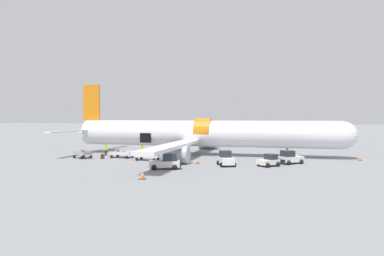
{
  "coord_description": "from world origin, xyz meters",
  "views": [
    {
      "loc": [
        11.12,
        -40.93,
        5.48
      ],
      "look_at": [
        -0.66,
        5.09,
        4.01
      ],
      "focal_mm": 32.0,
      "sensor_mm": 36.0,
      "label": 1
    }
  ],
  "objects_px": {
    "suitcase_on_tarmac_upright": "(102,157)",
    "baggage_tug_lead": "(226,159)",
    "baggage_cart_queued": "(147,156)",
    "baggage_tug_rear": "(269,161)",
    "ground_crew_loader_b": "(106,150)",
    "baggage_cart_loading": "(122,154)",
    "ground_crew_loader_a": "(153,150)",
    "airplane": "(200,134)",
    "baggage_tug_spare": "(290,158)",
    "ground_crew_driver": "(142,151)",
    "baggage_tug_mid": "(166,163)",
    "baggage_cart_empty": "(83,155)"
  },
  "relations": [
    {
      "from": "baggage_tug_mid",
      "to": "baggage_cart_queued",
      "type": "height_order",
      "value": "baggage_tug_mid"
    },
    {
      "from": "baggage_tug_rear",
      "to": "baggage_tug_spare",
      "type": "relative_size",
      "value": 0.85
    },
    {
      "from": "ground_crew_loader_b",
      "to": "suitcase_on_tarmac_upright",
      "type": "height_order",
      "value": "ground_crew_loader_b"
    },
    {
      "from": "baggage_tug_mid",
      "to": "baggage_tug_rear",
      "type": "height_order",
      "value": "baggage_tug_mid"
    },
    {
      "from": "baggage_cart_queued",
      "to": "baggage_tug_spare",
      "type": "bearing_deg",
      "value": 3.66
    },
    {
      "from": "baggage_tug_rear",
      "to": "baggage_cart_loading",
      "type": "distance_m",
      "value": 19.93
    },
    {
      "from": "baggage_cart_empty",
      "to": "baggage_tug_rear",
      "type": "bearing_deg",
      "value": -3.68
    },
    {
      "from": "airplane",
      "to": "baggage_tug_rear",
      "type": "height_order",
      "value": "airplane"
    },
    {
      "from": "baggage_tug_lead",
      "to": "ground_crew_loader_a",
      "type": "height_order",
      "value": "baggage_tug_lead"
    },
    {
      "from": "baggage_tug_lead",
      "to": "ground_crew_loader_a",
      "type": "relative_size",
      "value": 1.76
    },
    {
      "from": "baggage_tug_spare",
      "to": "ground_crew_loader_b",
      "type": "distance_m",
      "value": 25.59
    },
    {
      "from": "baggage_cart_loading",
      "to": "ground_crew_loader_a",
      "type": "relative_size",
      "value": 2.44
    },
    {
      "from": "suitcase_on_tarmac_upright",
      "to": "baggage_cart_queued",
      "type": "bearing_deg",
      "value": -0.31
    },
    {
      "from": "baggage_tug_spare",
      "to": "baggage_cart_loading",
      "type": "height_order",
      "value": "baggage_tug_spare"
    },
    {
      "from": "baggage_tug_spare",
      "to": "suitcase_on_tarmac_upright",
      "type": "height_order",
      "value": "baggage_tug_spare"
    },
    {
      "from": "ground_crew_driver",
      "to": "ground_crew_loader_b",
      "type": "bearing_deg",
      "value": 168.22
    },
    {
      "from": "baggage_cart_queued",
      "to": "ground_crew_loader_b",
      "type": "height_order",
      "value": "ground_crew_loader_b"
    },
    {
      "from": "baggage_cart_empty",
      "to": "ground_crew_loader_b",
      "type": "xyz_separation_m",
      "value": [
        1.34,
        3.72,
        0.36
      ]
    },
    {
      "from": "baggage_cart_queued",
      "to": "ground_crew_loader_a",
      "type": "relative_size",
      "value": 2.54
    },
    {
      "from": "baggage_tug_mid",
      "to": "baggage_cart_loading",
      "type": "relative_size",
      "value": 0.87
    },
    {
      "from": "airplane",
      "to": "ground_crew_loader_b",
      "type": "xyz_separation_m",
      "value": [
        -13.1,
        -3.9,
        -2.21
      ]
    },
    {
      "from": "baggage_cart_empty",
      "to": "suitcase_on_tarmac_upright",
      "type": "relative_size",
      "value": 5.22
    },
    {
      "from": "ground_crew_loader_b",
      "to": "ground_crew_driver",
      "type": "bearing_deg",
      "value": -11.78
    },
    {
      "from": "baggage_tug_rear",
      "to": "baggage_cart_empty",
      "type": "bearing_deg",
      "value": 176.32
    },
    {
      "from": "airplane",
      "to": "ground_crew_driver",
      "type": "bearing_deg",
      "value": -143.48
    },
    {
      "from": "ground_crew_driver",
      "to": "suitcase_on_tarmac_upright",
      "type": "height_order",
      "value": "ground_crew_driver"
    },
    {
      "from": "baggage_tug_spare",
      "to": "baggage_cart_empty",
      "type": "distance_m",
      "value": 26.82
    },
    {
      "from": "baggage_tug_lead",
      "to": "baggage_tug_rear",
      "type": "distance_m",
      "value": 4.81
    },
    {
      "from": "baggage_cart_queued",
      "to": "suitcase_on_tarmac_upright",
      "type": "height_order",
      "value": "baggage_cart_queued"
    },
    {
      "from": "ground_crew_loader_a",
      "to": "baggage_tug_spare",
      "type": "bearing_deg",
      "value": -11.09
    },
    {
      "from": "airplane",
      "to": "baggage_cart_empty",
      "type": "bearing_deg",
      "value": -152.17
    },
    {
      "from": "baggage_cart_empty",
      "to": "ground_crew_loader_b",
      "type": "bearing_deg",
      "value": 70.21
    },
    {
      "from": "ground_crew_driver",
      "to": "suitcase_on_tarmac_upright",
      "type": "xyz_separation_m",
      "value": [
        -4.56,
        -2.43,
        -0.68
      ]
    },
    {
      "from": "baggage_tug_rear",
      "to": "ground_crew_loader_a",
      "type": "height_order",
      "value": "ground_crew_loader_a"
    },
    {
      "from": "baggage_cart_queued",
      "to": "ground_crew_driver",
      "type": "relative_size",
      "value": 2.35
    },
    {
      "from": "baggage_cart_loading",
      "to": "ground_crew_loader_b",
      "type": "relative_size",
      "value": 2.52
    },
    {
      "from": "baggage_tug_lead",
      "to": "baggage_cart_queued",
      "type": "distance_m",
      "value": 10.73
    },
    {
      "from": "baggage_cart_empty",
      "to": "ground_crew_driver",
      "type": "bearing_deg",
      "value": 18.19
    },
    {
      "from": "baggage_cart_loading",
      "to": "suitcase_on_tarmac_upright",
      "type": "xyz_separation_m",
      "value": [
        -1.95,
        -1.94,
        -0.2
      ]
    },
    {
      "from": "baggage_tug_rear",
      "to": "baggage_cart_queued",
      "type": "height_order",
      "value": "baggage_tug_rear"
    },
    {
      "from": "baggage_tug_lead",
      "to": "ground_crew_driver",
      "type": "height_order",
      "value": "ground_crew_driver"
    },
    {
      "from": "baggage_tug_spare",
      "to": "suitcase_on_tarmac_upright",
      "type": "relative_size",
      "value": 4.82
    },
    {
      "from": "baggage_cart_queued",
      "to": "ground_crew_loader_a",
      "type": "distance_m",
      "value": 4.9
    },
    {
      "from": "airplane",
      "to": "baggage_tug_spare",
      "type": "xyz_separation_m",
      "value": [
        12.35,
        -6.52,
        -2.38
      ]
    },
    {
      "from": "suitcase_on_tarmac_upright",
      "to": "baggage_tug_lead",
      "type": "bearing_deg",
      "value": -8.22
    },
    {
      "from": "suitcase_on_tarmac_upright",
      "to": "baggage_tug_mid",
      "type": "bearing_deg",
      "value": -30.12
    },
    {
      "from": "baggage_tug_lead",
      "to": "baggage_tug_spare",
      "type": "relative_size",
      "value": 0.94
    },
    {
      "from": "baggage_cart_loading",
      "to": "suitcase_on_tarmac_upright",
      "type": "height_order",
      "value": "baggage_cart_loading"
    },
    {
      "from": "baggage_cart_loading",
      "to": "baggage_cart_empty",
      "type": "height_order",
      "value": "baggage_cart_empty"
    },
    {
      "from": "baggage_tug_spare",
      "to": "baggage_cart_empty",
      "type": "relative_size",
      "value": 0.92
    }
  ]
}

